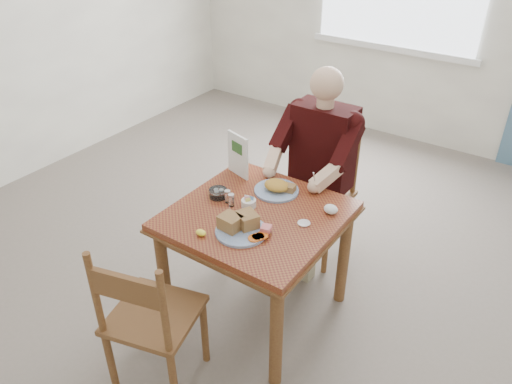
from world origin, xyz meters
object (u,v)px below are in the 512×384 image
Objects in this scene: far_plate at (277,188)px; near_plate at (241,226)px; chair_near at (150,319)px; chair_far at (321,192)px; table at (257,229)px; diner at (318,155)px.

near_plate is at bearing -82.93° from far_plate.
near_plate is at bearing 74.09° from chair_near.
near_plate is (0.03, -0.99, 0.31)m from chair_far.
chair_near is (-0.13, -1.55, 0.00)m from chair_far.
table is 0.78m from chair_near.
diner reaches higher than near_plate.
table is 0.97× the size of chair_far.
diner reaches higher than chair_near.
far_plate is (-0.06, 0.44, -0.01)m from near_plate.
near_plate reaches higher than table.
chair_far is at bearing 90.00° from table.
table is 0.24m from near_plate.
near_plate is at bearing -88.19° from chair_far.
far_plate is at bearing -92.53° from chair_far.
chair_near is at bearing -105.91° from near_plate.
diner is at bearing 86.97° from far_plate.
chair_far reaches higher than far_plate.
chair_near reaches higher than near_plate.
chair_near reaches higher than far_plate.
near_plate is (0.16, 0.56, 0.31)m from chair_near.
chair_far is 1.00× the size of chair_near.
chair_near is at bearing -99.74° from table.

